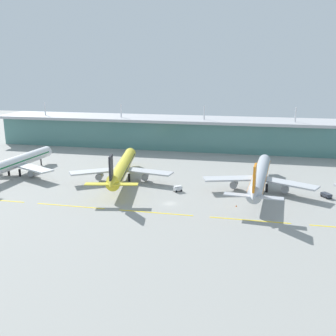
% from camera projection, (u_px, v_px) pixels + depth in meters
% --- Properties ---
extents(ground_plane, '(600.00, 600.00, 0.00)m').
position_uv_depth(ground_plane, '(170.00, 204.00, 151.30)').
color(ground_plane, gray).
extents(terminal_building, '(288.00, 34.00, 28.96)m').
position_uv_depth(terminal_building, '(205.00, 133.00, 254.43)').
color(terminal_building, slate).
rests_on(terminal_building, ground).
extents(airliner_nearest, '(48.72, 63.93, 18.90)m').
position_uv_depth(airliner_nearest, '(15.00, 163.00, 190.44)').
color(airliner_nearest, silver).
rests_on(airliner_nearest, ground).
extents(airliner_near_middle, '(47.93, 69.84, 18.90)m').
position_uv_depth(airliner_near_middle, '(122.00, 167.00, 181.32)').
color(airliner_near_middle, yellow).
rests_on(airliner_near_middle, ground).
extents(airliner_far_middle, '(48.61, 71.45, 18.90)m').
position_uv_depth(airliner_far_middle, '(260.00, 176.00, 166.02)').
color(airliner_far_middle, '#ADB2BC').
rests_on(airliner_far_middle, ground).
extents(taxiway_stripe_mid_west, '(28.00, 0.70, 0.04)m').
position_uv_depth(taxiway_stripe_mid_west, '(71.00, 206.00, 148.51)').
color(taxiway_stripe_mid_west, yellow).
rests_on(taxiway_stripe_mid_west, ground).
extents(taxiway_stripe_centre, '(28.00, 0.70, 0.04)m').
position_uv_depth(taxiway_stripe_centre, '(156.00, 213.00, 141.52)').
color(taxiway_stripe_centre, yellow).
rests_on(taxiway_stripe_centre, ground).
extents(taxiway_stripe_mid_east, '(28.00, 0.70, 0.04)m').
position_uv_depth(taxiway_stripe_mid_east, '(250.00, 220.00, 134.52)').
color(taxiway_stripe_mid_east, yellow).
rests_on(taxiway_stripe_mid_east, ground).
extents(baggage_cart, '(3.91, 3.72, 2.48)m').
position_uv_depth(baggage_cart, '(178.00, 189.00, 165.94)').
color(baggage_cart, silver).
rests_on(baggage_cart, ground).
extents(pushback_tug, '(4.28, 5.01, 1.85)m').
position_uv_depth(pushback_tug, '(326.00, 195.00, 158.06)').
color(pushback_tug, '#333842').
rests_on(pushback_tug, ground).
extents(safety_cone_left_wingtip, '(0.56, 0.56, 0.70)m').
position_uv_depth(safety_cone_left_wingtip, '(256.00, 201.00, 152.65)').
color(safety_cone_left_wingtip, orange).
rests_on(safety_cone_left_wingtip, ground).
extents(safety_cone_nose_front, '(0.56, 0.56, 0.70)m').
position_uv_depth(safety_cone_nose_front, '(236.00, 206.00, 147.81)').
color(safety_cone_nose_front, orange).
rests_on(safety_cone_nose_front, ground).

